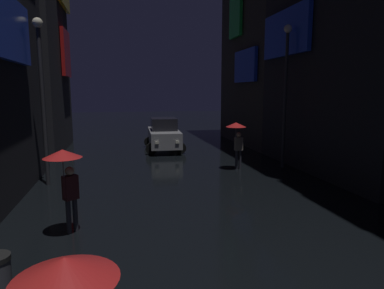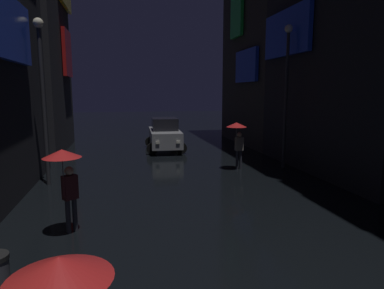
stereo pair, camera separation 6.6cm
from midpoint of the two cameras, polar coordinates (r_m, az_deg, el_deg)
name	(u,v)px [view 1 (the left image)]	position (r m, az deg, el deg)	size (l,w,h in m)	color
pedestrian_foreground_right_red	(65,168)	(8.73, -20.58, -3.64)	(0.90, 0.90, 2.12)	#2D2D38
pedestrian_midstreet_left_red	(237,132)	(15.28, 7.35, 2.00)	(0.90, 0.90, 2.12)	#2D2D38
car_distant	(164,135)	(20.37, -4.82, 1.64)	(2.37, 4.21, 1.92)	#99999E
streetlamp_right_far	(286,82)	(16.02, 15.25, 10.07)	(0.36, 0.36, 6.35)	#2D2D33
streetlamp_left_far	(42,84)	(13.57, -23.91, 9.16)	(0.36, 0.36, 6.02)	#2D2D33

